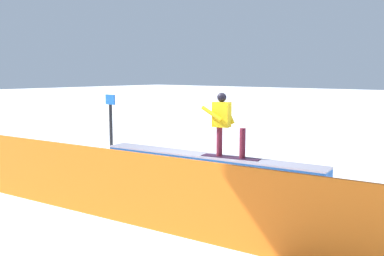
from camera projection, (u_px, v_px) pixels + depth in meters
name	position (u px, v px, depth m)	size (l,w,h in m)	color
ground_plane	(207.00, 180.00, 10.44)	(120.00, 120.00, 0.00)	white
grind_box	(207.00, 169.00, 10.40)	(5.86, 1.30, 0.62)	blue
snowboarder	(224.00, 122.00, 10.00)	(1.44, 0.64, 1.51)	#2A1228
safety_fence	(94.00, 181.00, 7.78)	(11.20, 0.06, 1.26)	orange
trail_marker	(111.00, 124.00, 13.14)	(0.40, 0.10, 1.93)	#262628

